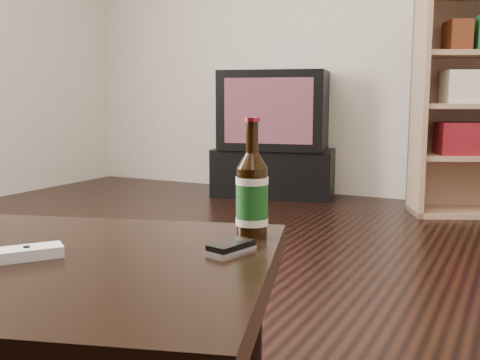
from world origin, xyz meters
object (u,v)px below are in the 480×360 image
at_px(phone, 231,247).
at_px(remote, 8,255).
at_px(tv_stand, 274,172).
at_px(tv, 274,110).
at_px(bookshelf, 474,101).
at_px(beer_bottle, 252,195).

xyz_separation_m(phone, remote, (-0.35, -0.25, 0.00)).
distance_m(tv_stand, tv, 0.49).
xyz_separation_m(tv_stand, phone, (1.22, -3.05, 0.28)).
distance_m(tv_stand, bookshelf, 1.54).
bearing_deg(remote, phone, 72.87).
xyz_separation_m(tv_stand, bookshelf, (1.43, -0.06, 0.56)).
distance_m(tv, beer_bottle, 3.16).
bearing_deg(remote, bookshelf, 116.93).
bearing_deg(tv, tv_stand, 90.00).
xyz_separation_m(tv_stand, beer_bottle, (1.21, -2.92, 0.37)).
xyz_separation_m(tv, bookshelf, (1.43, -0.06, 0.07)).
height_order(beer_bottle, remote, beer_bottle).
bearing_deg(phone, bookshelf, 99.78).
xyz_separation_m(tv, phone, (1.22, -3.05, -0.20)).
bearing_deg(beer_bottle, remote, -130.71).
xyz_separation_m(tv, remote, (0.87, -3.30, -0.20)).
height_order(bookshelf, phone, bookshelf).
bearing_deg(bookshelf, tv, 153.85).
relative_size(tv, bookshelf, 0.62).
xyz_separation_m(beer_bottle, remote, (-0.33, -0.38, -0.08)).
height_order(tv, phone, tv).
height_order(beer_bottle, phone, beer_bottle).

